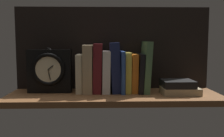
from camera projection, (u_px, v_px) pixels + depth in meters
The scene contains 14 objects.
ground_plane at pixel (114, 97), 115.67cm from camera, with size 92.69×29.29×2.50cm, color brown.
back_panel at pixel (113, 48), 127.44cm from camera, with size 92.69×1.20×39.19cm, color black.
book_cream_twain at pixel (80, 73), 119.35cm from camera, with size 2.75×12.78×17.10cm, color beige.
book_tan_shortstories at pixel (88, 69), 119.26cm from camera, with size 4.18×14.93×21.34cm, color tan.
book_maroon_dawkins at pixel (98, 68), 119.37cm from camera, with size 3.81×13.44×21.90cm, color maroon.
book_white_catcher at pixel (106, 71), 119.67cm from camera, with size 3.42×14.07×18.65cm, color silver.
book_navy_bierce at pixel (115, 67), 119.61cm from camera, with size 4.11×13.35×22.37cm, color #192147.
book_blue_modern at pixel (122, 71), 119.92cm from camera, with size 1.66×16.37×18.57cm, color #2D4C8E.
book_yellow_seinlanguage at pixel (127, 72), 120.03cm from camera, with size 2.53×13.50×17.99cm, color gold.
book_orange_pandolfini at pixel (134, 73), 120.17cm from camera, with size 2.76×12.55×17.23cm, color orange.
book_black_skeptic at pixel (140, 73), 120.26cm from camera, with size 2.10×15.23×17.29cm, color black.
book_green_romantic at pixel (146, 67), 120.05cm from camera, with size 2.70×16.10×22.90cm, color #476B44.
framed_clock at pixel (50, 71), 118.40cm from camera, with size 19.27×7.63×20.26cm.
book_stack_side at pixel (179, 87), 114.69cm from camera, with size 15.92×12.33×6.15cm.
Camera 1 is at (-4.76, -113.63, 23.27)cm, focal length 42.28 mm.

